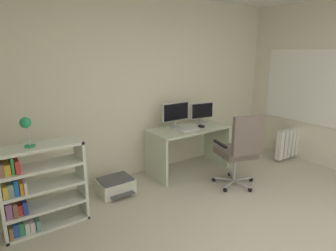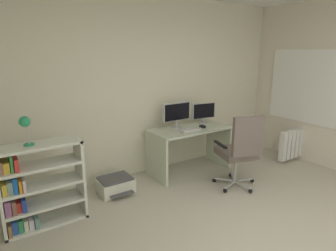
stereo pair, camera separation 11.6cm
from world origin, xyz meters
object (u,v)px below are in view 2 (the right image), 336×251
(desk, at_px, (190,140))
(monitor_secondary, at_px, (204,112))
(keyboard, at_px, (190,130))
(computer_mouse, at_px, (203,126))
(office_chair, at_px, (240,148))
(radiator, at_px, (297,143))
(bookshelf, at_px, (34,189))
(printer, at_px, (115,185))
(desk_lamp, at_px, (25,125))
(monitor_main, at_px, (177,113))

(desk, height_order, monitor_secondary, monitor_secondary)
(keyboard, height_order, computer_mouse, computer_mouse)
(desk, height_order, computer_mouse, computer_mouse)
(keyboard, relative_size, office_chair, 0.31)
(radiator, bearing_deg, computer_mouse, 162.25)
(monitor_secondary, height_order, bookshelf, monitor_secondary)
(monitor_secondary, bearing_deg, printer, -175.55)
(desk, xyz_separation_m, desk_lamp, (-2.40, -0.28, 0.66))
(computer_mouse, relative_size, office_chair, 0.09)
(keyboard, bearing_deg, desk_lamp, -177.86)
(keyboard, distance_m, radiator, 2.16)
(bookshelf, relative_size, printer, 2.03)
(desk, height_order, desk_lamp, desk_lamp)
(keyboard, relative_size, computer_mouse, 3.40)
(monitor_secondary, distance_m, keyboard, 0.56)
(desk, xyz_separation_m, printer, (-1.32, -0.02, -0.43))
(monitor_secondary, distance_m, computer_mouse, 0.34)
(radiator, bearing_deg, bookshelf, 174.95)
(monitor_main, relative_size, computer_mouse, 5.08)
(monitor_secondary, xyz_separation_m, computer_mouse, (-0.19, -0.21, -0.18))
(keyboard, xyz_separation_m, bookshelf, (-2.30, -0.16, -0.30))
(bookshelf, relative_size, desk_lamp, 3.00)
(monitor_secondary, bearing_deg, keyboard, -153.19)
(computer_mouse, distance_m, bookshelf, 2.60)
(monitor_main, relative_size, keyboard, 1.49)
(office_chair, bearing_deg, bookshelf, 166.59)
(computer_mouse, xyz_separation_m, desk_lamp, (-2.58, -0.18, 0.43))
(monitor_secondary, height_order, keyboard, monitor_secondary)
(monitor_secondary, distance_m, bookshelf, 2.84)
(monitor_main, distance_m, office_chair, 1.15)
(bookshelf, bearing_deg, monitor_main, 10.12)
(bookshelf, xyz_separation_m, radiator, (4.34, -0.38, -0.13))
(printer, xyz_separation_m, radiator, (3.27, -0.65, 0.22))
(computer_mouse, bearing_deg, office_chair, -82.96)
(printer, distance_m, radiator, 3.34)
(bookshelf, xyz_separation_m, desk_lamp, (-0.01, -0.00, 0.74))
(keyboard, distance_m, office_chair, 0.84)
(desk, distance_m, bookshelf, 2.41)
(bookshelf, bearing_deg, desk, 6.63)
(monitor_secondary, xyz_separation_m, printer, (-1.70, -0.13, -0.84))
(bookshelf, bearing_deg, keyboard, 3.95)
(monitor_main, distance_m, keyboard, 0.34)
(computer_mouse, bearing_deg, printer, -177.56)
(computer_mouse, height_order, radiator, computer_mouse)
(monitor_secondary, relative_size, printer, 0.91)
(monitor_main, relative_size, printer, 1.08)
(computer_mouse, bearing_deg, radiator, -12.29)
(monitor_secondary, height_order, computer_mouse, monitor_secondary)
(monitor_secondary, bearing_deg, desk_lamp, -171.88)
(printer, bearing_deg, desk_lamp, -166.21)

